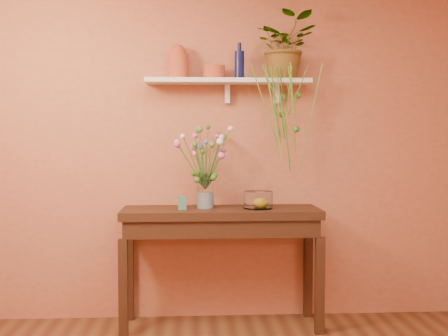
{
  "coord_description": "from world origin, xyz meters",
  "views": [
    {
      "loc": [
        -0.24,
        -2.61,
        1.47
      ],
      "look_at": [
        0.0,
        1.55,
        1.25
      ],
      "focal_mm": 45.37,
      "sensor_mm": 36.0,
      "label": 1
    }
  ],
  "objects": [
    {
      "name": "terracotta_jug",
      "position": [
        -0.34,
        1.87,
        2.07
      ],
      "size": [
        0.21,
        0.21,
        0.27
      ],
      "color": "#BD5A35",
      "rests_on": "wall_shelf"
    },
    {
      "name": "room",
      "position": [
        0.0,
        0.0,
        1.35
      ],
      "size": [
        4.04,
        4.04,
        2.7
      ],
      "color": "brown",
      "rests_on": "ground"
    },
    {
      "name": "plant_fronds",
      "position": [
        0.49,
        1.72,
        1.7
      ],
      "size": [
        0.53,
        0.35,
        0.81
      ],
      "color": "#30731B",
      "rests_on": "wall_shelf"
    },
    {
      "name": "bouquet",
      "position": [
        -0.13,
        1.74,
        1.37
      ],
      "size": [
        0.46,
        0.43,
        0.5
      ],
      "color": "#386B28",
      "rests_on": "glass_vase"
    },
    {
      "name": "terracotta_pot",
      "position": [
        -0.06,
        1.88,
        1.99
      ],
      "size": [
        0.22,
        0.22,
        0.11
      ],
      "primitive_type": "cylinder",
      "rotation": [
        0.0,
        0.0,
        -0.37
      ],
      "color": "#BD5A35",
      "rests_on": "wall_shelf"
    },
    {
      "name": "glass_vase",
      "position": [
        -0.13,
        1.74,
        1.04
      ],
      "size": [
        0.13,
        0.13,
        0.27
      ],
      "color": "white",
      "rests_on": "sideboard"
    },
    {
      "name": "lemon",
      "position": [
        0.29,
        1.73,
        0.97
      ],
      "size": [
        0.08,
        0.08,
        0.08
      ],
      "primitive_type": "sphere",
      "color": "yellow",
      "rests_on": "glass_bowl"
    },
    {
      "name": "spider_plant",
      "position": [
        0.51,
        1.87,
        2.19
      ],
      "size": [
        0.49,
        0.44,
        0.51
      ],
      "primitive_type": "imported",
      "rotation": [
        0.0,
        0.0,
        -0.08
      ],
      "color": "#30731B",
      "rests_on": "wall_shelf"
    },
    {
      "name": "wall_shelf",
      "position": [
        0.06,
        1.87,
        1.92
      ],
      "size": [
        1.3,
        0.24,
        0.19
      ],
      "color": "white",
      "rests_on": "room"
    },
    {
      "name": "glass_bowl",
      "position": [
        0.27,
        1.71,
        0.99
      ],
      "size": [
        0.22,
        0.22,
        0.13
      ],
      "color": "white",
      "rests_on": "sideboard"
    },
    {
      "name": "carton",
      "position": [
        -0.31,
        1.67,
        0.98
      ],
      "size": [
        0.06,
        0.05,
        0.11
      ],
      "primitive_type": "cube",
      "rotation": [
        0.0,
        0.0,
        0.33
      ],
      "color": "#2D6689",
      "rests_on": "sideboard"
    },
    {
      "name": "sideboard",
      "position": [
        -0.01,
        1.73,
        0.79
      ],
      "size": [
        1.53,
        0.49,
        0.93
      ],
      "color": "#391E12",
      "rests_on": "ground"
    },
    {
      "name": "blue_bottle",
      "position": [
        0.14,
        1.86,
        2.05
      ],
      "size": [
        0.1,
        0.1,
        0.28
      ],
      "color": "#0E123F",
      "rests_on": "wall_shelf"
    }
  ]
}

